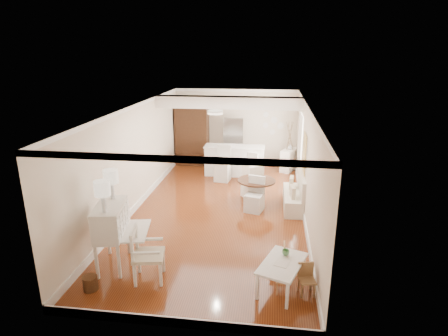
% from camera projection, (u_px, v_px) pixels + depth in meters
% --- Properties ---
extents(room, '(9.00, 9.04, 2.82)m').
position_uv_depth(room, '(222.00, 136.00, 9.81)').
color(room, brown).
rests_on(room, ground).
extents(secretary_bureau, '(1.21, 1.22, 1.32)m').
position_uv_depth(secretary_bureau, '(112.00, 236.00, 7.36)').
color(secretary_bureau, silver).
rests_on(secretary_bureau, ground).
extents(gustavian_armchair, '(0.70, 0.70, 1.05)m').
position_uv_depth(gustavian_armchair, '(149.00, 254.00, 6.95)').
color(gustavian_armchair, silver).
rests_on(gustavian_armchair, ground).
extents(wicker_basket, '(0.27, 0.27, 0.26)m').
position_uv_depth(wicker_basket, '(90.00, 283.00, 6.75)').
color(wicker_basket, '#4F2F18').
rests_on(wicker_basket, ground).
extents(kids_table, '(0.97, 1.23, 0.54)m').
position_uv_depth(kids_table, '(282.00, 276.00, 6.74)').
color(kids_table, white).
rests_on(kids_table, ground).
extents(kids_chair_a, '(0.25, 0.25, 0.52)m').
position_uv_depth(kids_chair_a, '(283.00, 279.00, 6.64)').
color(kids_chair_a, '#B07B50').
rests_on(kids_chair_a, ground).
extents(kids_chair_b, '(0.28, 0.28, 0.58)m').
position_uv_depth(kids_chair_b, '(278.00, 256.00, 7.33)').
color(kids_chair_b, '#AC804E').
rests_on(kids_chair_b, ground).
extents(kids_chair_c, '(0.33, 0.33, 0.58)m').
position_uv_depth(kids_chair_c, '(307.00, 280.00, 6.58)').
color(kids_chair_c, '#986E45').
rests_on(kids_chair_c, ground).
extents(banquette, '(0.52, 1.60, 0.98)m').
position_uv_depth(banquette, '(293.00, 191.00, 10.18)').
color(banquette, silver).
rests_on(banquette, ground).
extents(dining_table, '(1.36, 1.36, 0.72)m').
position_uv_depth(dining_table, '(256.00, 192.00, 10.45)').
color(dining_table, '#492817').
rests_on(dining_table, ground).
extents(slip_chair_near, '(0.55, 0.56, 0.94)m').
position_uv_depth(slip_chair_near, '(254.00, 195.00, 9.96)').
color(slip_chair_near, silver).
rests_on(slip_chair_near, ground).
extents(slip_chair_far, '(0.68, 0.68, 1.01)m').
position_uv_depth(slip_chair_far, '(252.00, 181.00, 10.91)').
color(slip_chair_far, white).
rests_on(slip_chair_far, ground).
extents(breakfast_counter, '(2.05, 0.65, 1.03)m').
position_uv_depth(breakfast_counter, '(234.00, 160.00, 12.87)').
color(breakfast_counter, white).
rests_on(breakfast_counter, ground).
extents(bar_stool_left, '(0.53, 0.53, 1.18)m').
position_uv_depth(bar_stool_left, '(222.00, 164.00, 12.27)').
color(bar_stool_left, silver).
rests_on(bar_stool_left, ground).
extents(bar_stool_right, '(0.51, 0.51, 0.97)m').
position_uv_depth(bar_stool_right, '(250.00, 168.00, 12.16)').
color(bar_stool_right, white).
rests_on(bar_stool_right, ground).
extents(pantry_cabinet, '(1.20, 0.60, 2.30)m').
position_uv_depth(pantry_cabinet, '(192.00, 134.00, 13.91)').
color(pantry_cabinet, '#381E11').
rests_on(pantry_cabinet, ground).
extents(fridge, '(0.75, 0.65, 1.80)m').
position_uv_depth(fridge, '(243.00, 143.00, 13.72)').
color(fridge, silver).
rests_on(fridge, ground).
extents(sideboard, '(0.65, 0.89, 0.78)m').
position_uv_depth(sideboard, '(289.00, 160.00, 13.37)').
color(sideboard, white).
rests_on(sideboard, ground).
extents(pencil_cup, '(0.17, 0.17, 0.10)m').
position_uv_depth(pencil_cup, '(286.00, 252.00, 6.88)').
color(pencil_cup, '#63A96A').
rests_on(pencil_cup, kids_table).
extents(branch_vase, '(0.20, 0.20, 0.18)m').
position_uv_depth(branch_vase, '(290.00, 147.00, 13.26)').
color(branch_vase, silver).
rests_on(branch_vase, sideboard).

